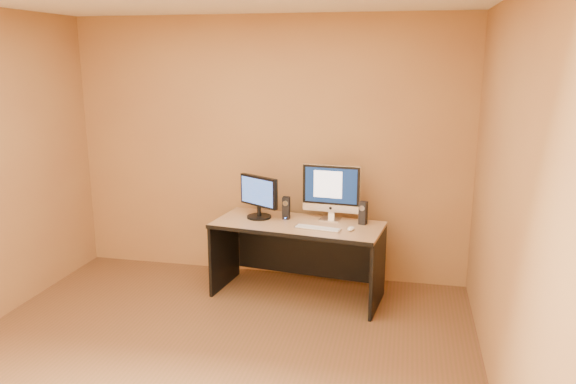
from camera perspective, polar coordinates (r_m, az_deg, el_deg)
name	(u,v)px	position (r m, az deg, el deg)	size (l,w,h in m)	color
floor	(201,372)	(4.26, -8.88, -17.64)	(4.00, 4.00, 0.00)	brown
walls	(193,196)	(3.76, -9.59, -0.44)	(4.00, 4.00, 2.60)	#A27541
desk	(297,260)	(5.27, 0.97, -6.92)	(1.54, 0.67, 0.71)	tan
imac	(331,192)	(5.22, 4.35, -0.02)	(0.55, 0.20, 0.53)	silver
second_monitor	(259,197)	(5.28, -2.98, -0.53)	(0.46, 0.23, 0.40)	black
speaker_left	(286,208)	(5.27, -0.19, -1.63)	(0.07, 0.07, 0.21)	black
speaker_right	(363,213)	(5.15, 7.64, -2.12)	(0.07, 0.07, 0.21)	black
keyboard	(318,228)	(4.99, 3.02, -3.70)	(0.41, 0.11, 0.02)	silver
mouse	(351,229)	(4.97, 6.42, -3.71)	(0.06, 0.10, 0.03)	white
cable_a	(329,216)	(5.39, 4.24, -2.44)	(0.01, 0.01, 0.21)	black
cable_b	(329,217)	(5.37, 4.16, -2.51)	(0.01, 0.01, 0.17)	black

